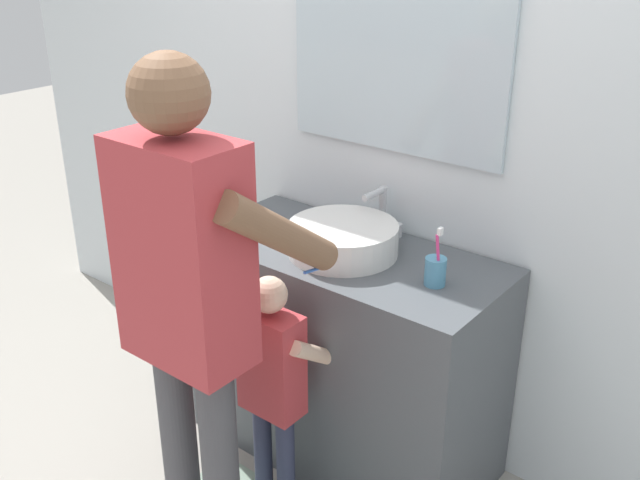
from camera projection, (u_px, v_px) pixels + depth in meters
name	position (u px, v px, depth m)	size (l,w,h in m)	color
back_wall	(401.00, 103.00, 2.64)	(4.40, 0.10, 2.70)	silver
vanity_cabinet	(344.00, 355.00, 2.79)	(1.16, 0.54, 0.87)	#4C5156
sink_basin	(343.00, 239.00, 2.57)	(0.39, 0.39, 0.11)	silver
faucet	(380.00, 213.00, 2.73)	(0.18, 0.14, 0.18)	#B7BABF
toothbrush_cup	(435.00, 271.00, 2.35)	(0.07, 0.07, 0.21)	#4C8EB2
child_toddler	(273.00, 376.00, 2.45)	(0.29, 0.29, 0.93)	#2D334C
adult_parent	(189.00, 284.00, 2.11)	(0.52, 0.55, 1.67)	#47474C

